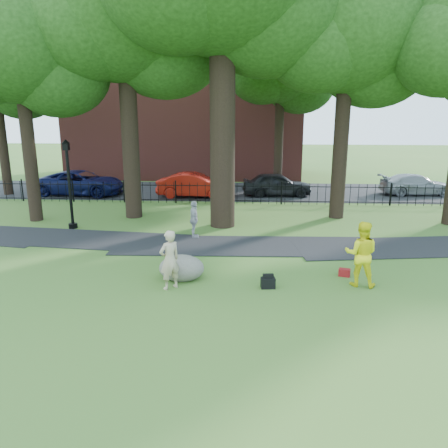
# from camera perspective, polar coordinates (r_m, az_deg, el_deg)

# --- Properties ---
(ground) EXTENTS (120.00, 120.00, 0.00)m
(ground) POSITION_cam_1_polar(r_m,az_deg,el_deg) (13.34, -2.16, -7.80)
(ground) COLOR #386423
(ground) RESTS_ON ground
(footpath) EXTENTS (36.07, 3.85, 0.03)m
(footpath) POSITION_cam_1_polar(r_m,az_deg,el_deg) (16.96, 2.50, -2.91)
(footpath) COLOR black
(footpath) RESTS_ON ground
(street) EXTENTS (80.00, 7.00, 0.02)m
(street) POSITION_cam_1_polar(r_m,az_deg,el_deg) (28.76, 0.96, 4.29)
(street) COLOR black
(street) RESTS_ON ground
(iron_fence) EXTENTS (44.00, 0.04, 1.20)m
(iron_fence) POSITION_cam_1_polar(r_m,az_deg,el_deg) (24.72, 0.55, 4.04)
(iron_fence) COLOR black
(iron_fence) RESTS_ON ground
(brick_building) EXTENTS (18.00, 8.00, 12.00)m
(brick_building) POSITION_cam_1_polar(r_m,az_deg,el_deg) (36.68, -4.91, 15.83)
(brick_building) COLOR brown
(brick_building) RESTS_ON ground
(tree_row) EXTENTS (26.82, 7.96, 12.42)m
(tree_row) POSITION_cam_1_polar(r_m,az_deg,el_deg) (20.94, 1.58, 22.94)
(tree_row) COLOR black
(tree_row) RESTS_ON ground
(woman) EXTENTS (0.77, 0.74, 1.77)m
(woman) POSITION_cam_1_polar(r_m,az_deg,el_deg) (12.79, -7.12, -4.67)
(woman) COLOR tan
(woman) RESTS_ON ground
(man) EXTENTS (1.10, 0.95, 1.97)m
(man) POSITION_cam_1_polar(r_m,az_deg,el_deg) (13.52, 17.47, -3.74)
(man) COLOR yellow
(man) RESTS_ON ground
(pedestrian) EXTENTS (0.47, 0.94, 1.55)m
(pedestrian) POSITION_cam_1_polar(r_m,az_deg,el_deg) (17.92, -3.93, 0.59)
(pedestrian) COLOR #9A9A9E
(pedestrian) RESTS_ON ground
(boulder) EXTENTS (1.64, 1.40, 0.82)m
(boulder) POSITION_cam_1_polar(r_m,az_deg,el_deg) (13.64, -5.57, -5.52)
(boulder) COLOR #6F675C
(boulder) RESTS_ON ground
(lamppost) EXTENTS (0.39, 0.39, 3.93)m
(lamppost) POSITION_cam_1_polar(r_m,az_deg,el_deg) (20.32, -19.53, 4.75)
(lamppost) COLOR black
(lamppost) RESTS_ON ground
(backpack) EXTENTS (0.44, 0.31, 0.31)m
(backpack) POSITION_cam_1_polar(r_m,az_deg,el_deg) (13.04, 5.77, -7.66)
(backpack) COLOR black
(backpack) RESTS_ON ground
(red_bag) EXTENTS (0.40, 0.32, 0.24)m
(red_bag) POSITION_cam_1_polar(r_m,az_deg,el_deg) (14.40, 15.45, -6.13)
(red_bag) COLOR maroon
(red_bag) RESTS_ON ground
(red_sedan) EXTENTS (4.58, 1.79, 1.49)m
(red_sedan) POSITION_cam_1_polar(r_m,az_deg,el_deg) (26.68, -3.85, 5.08)
(red_sedan) COLOR #A0150C
(red_sedan) RESTS_ON ground
(navy_van) EXTENTS (5.62, 2.92, 1.51)m
(navy_van) POSITION_cam_1_polar(r_m,az_deg,el_deg) (28.87, -18.18, 5.14)
(navy_van) COLOR #0B103A
(navy_van) RESTS_ON ground
(grey_car) EXTENTS (4.35, 2.02, 1.44)m
(grey_car) POSITION_cam_1_polar(r_m,az_deg,el_deg) (27.30, 6.93, 5.18)
(grey_car) COLOR black
(grey_car) RESTS_ON ground
(silver_car) EXTENTS (4.60, 2.22, 1.29)m
(silver_car) POSITION_cam_1_polar(r_m,az_deg,el_deg) (29.98, 23.77, 4.74)
(silver_car) COLOR #919299
(silver_car) RESTS_ON ground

